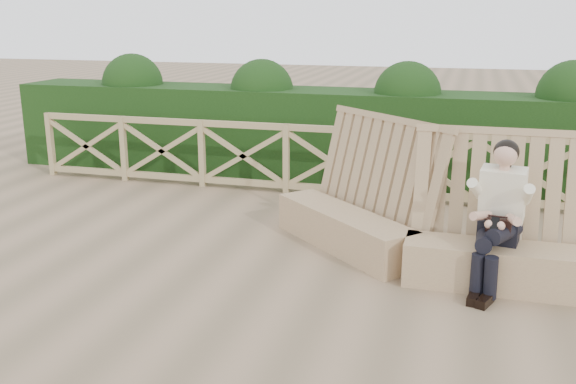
# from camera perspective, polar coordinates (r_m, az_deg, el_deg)

# --- Properties ---
(ground) EXTENTS (60.00, 60.00, 0.00)m
(ground) POSITION_cam_1_polar(r_m,az_deg,el_deg) (6.84, -2.69, -8.02)
(ground) COLOR brown
(ground) RESTS_ON ground
(bench) EXTENTS (3.90, 2.05, 1.59)m
(bench) POSITION_cam_1_polar(r_m,az_deg,el_deg) (7.32, 12.05, -3.40)
(bench) COLOR #957455
(bench) RESTS_ON ground
(woman) EXTENTS (0.53, 0.98, 1.53)m
(woman) POSITION_cam_1_polar(r_m,az_deg,el_deg) (6.81, 18.22, -1.67)
(woman) COLOR black
(woman) RESTS_ON ground
(guardrail) EXTENTS (10.10, 0.09, 1.10)m
(guardrail) POSITION_cam_1_polar(r_m,az_deg,el_deg) (9.89, 3.79, 2.74)
(guardrail) COLOR #8E7B52
(guardrail) RESTS_ON ground
(hedge) EXTENTS (12.00, 1.20, 1.50)m
(hedge) POSITION_cam_1_polar(r_m,az_deg,el_deg) (11.00, 5.16, 5.06)
(hedge) COLOR black
(hedge) RESTS_ON ground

